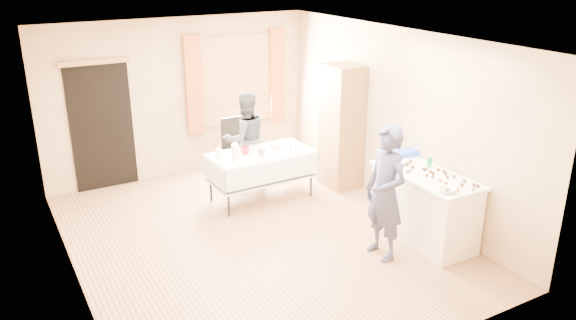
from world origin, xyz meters
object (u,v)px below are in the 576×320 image
chair (238,159)px  girl (385,193)px  woman (246,139)px  party_table (261,171)px  counter (424,206)px  cabinet (342,127)px

chair → girl: size_ratio=0.59×
woman → party_table: bearing=88.9°
counter → chair: size_ratio=1.49×
counter → girl: 0.84m
girl → cabinet: bearing=156.5°
counter → girl: size_ratio=0.87×
cabinet → counter: bearing=-92.8°
girl → woman: (-0.46, 2.93, -0.08)m
chair → woman: bearing=-94.0°
party_table → girl: girl is taller
chair → woman: woman is taller
chair → counter: bearing=-70.9°
cabinet → chair: (-1.28, 1.17, -0.68)m
party_table → cabinet: bearing=-6.7°
counter → woman: (-1.20, 2.83, 0.31)m
chair → girl: (0.44, -3.30, 0.55)m
girl → chair: bearing=-174.5°
woman → cabinet: bearing=153.2°
counter → girl: bearing=-172.5°
cabinet → girl: (-0.84, -2.14, -0.14)m
cabinet → counter: cabinet is taller
cabinet → woman: cabinet is taller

